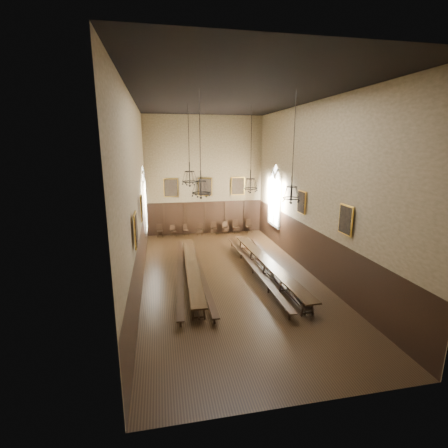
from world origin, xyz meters
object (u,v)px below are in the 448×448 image
object	(u,v)px
bench_left_inner	(201,274)
chair_0	(160,233)
chair_2	(186,232)
bench_left_outer	(180,273)
chandelier_back_right	(250,183)
chair_6	(236,229)
chair_3	(200,232)
bench_right_inner	(253,268)
chair_4	(214,231)
chair_5	(226,230)
table_left	(192,272)
chair_7	(249,228)
chair_1	(173,233)
chandelier_front_right	(291,190)
chandelier_front_left	(201,186)
chandelier_back_left	(190,177)
bench_right_outer	(274,268)
table_right	(268,268)

from	to	relation	value
bench_left_inner	chair_0	distance (m)	8.78
bench_left_inner	chair_2	xyz separation A→B (m)	(-0.09, 8.58, -0.02)
bench_left_outer	chandelier_back_right	distance (m)	6.73
chair_6	chair_3	bearing A→B (deg)	170.79
bench_left_outer	bench_right_inner	xyz separation A→B (m)	(3.93, -0.10, 0.01)
chair_4	chair_5	distance (m)	0.95
table_left	chair_7	bearing A→B (deg)	57.35
bench_right_inner	chair_1	xyz separation A→B (m)	(-3.93, 8.36, -0.05)
table_left	bench_left_inner	bearing A→B (deg)	-19.44
chair_3	chair_4	world-z (taller)	chair_4
chair_0	chair_5	bearing A→B (deg)	-4.52
chair_1	chandelier_front_right	bearing A→B (deg)	-82.85
chair_6	bench_left_outer	bearing A→B (deg)	-130.66
table_left	chandelier_front_left	distance (m)	5.33
table_left	chandelier_back_left	world-z (taller)	chandelier_back_left
chandelier_front_left	bench_left_inner	bearing A→B (deg)	85.09
bench_right_inner	chair_2	xyz separation A→B (m)	(-2.98, 8.39, -0.05)
bench_left_outer	chair_4	world-z (taller)	chair_4
bench_right_inner	chair_1	size ratio (longest dim) A/B	12.40
chair_1	chair_6	bearing A→B (deg)	-15.49
chair_5	chandelier_back_right	world-z (taller)	chandelier_back_right
bench_right_outer	chandelier_back_right	size ratio (longest dim) A/B	2.06
bench_left_outer	chair_1	size ratio (longest dim) A/B	11.88
bench_left_inner	table_left	bearing A→B (deg)	160.56
chandelier_front_left	table_right	bearing A→B (deg)	27.61
chair_2	chandelier_front_right	world-z (taller)	chandelier_front_right
chair_7	chair_1	bearing A→B (deg)	172.39
chair_1	chair_2	size ratio (longest dim) A/B	1.00
bench_right_inner	chair_6	xyz separation A→B (m)	(1.01, 8.32, 0.01)
table_right	chair_2	size ratio (longest dim) A/B	11.39
chair_6	table_left	bearing A→B (deg)	-127.06
chair_5	chair_7	xyz separation A→B (m)	(1.91, 0.05, 0.02)
table_right	chandelier_back_left	xyz separation A→B (m)	(-3.82, 2.84, 4.70)
chair_4	chair_2	bearing A→B (deg)	-173.77
chair_7	chandelier_front_left	bearing A→B (deg)	-123.73
chair_4	bench_right_outer	bearing A→B (deg)	-70.50
chair_0	chandelier_back_right	xyz separation A→B (m)	(5.46, -5.65, 4.32)
bench_left_inner	chair_7	bearing A→B (deg)	59.94
chair_2	chandelier_front_left	world-z (taller)	chandelier_front_left
chair_2	chandelier_front_left	xyz separation A→B (m)	(-0.09, -10.73, 4.90)
chair_1	chair_7	distance (m)	6.02
table_right	chair_3	bearing A→B (deg)	106.75
chair_5	chandelier_front_left	xyz separation A→B (m)	(-3.25, -10.70, 4.87)
bench_right_outer	chair_5	size ratio (longest dim) A/B	10.43
bench_left_outer	chair_3	distance (m)	8.45
table_left	chair_7	xyz separation A→B (m)	(5.41, 8.45, -0.06)
bench_left_inner	chair_7	distance (m)	9.94
chair_3	chair_6	xyz separation A→B (m)	(2.89, 0.02, 0.05)
bench_right_inner	chandelier_back_left	bearing A→B (deg)	141.29
table_left	chair_5	distance (m)	9.10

